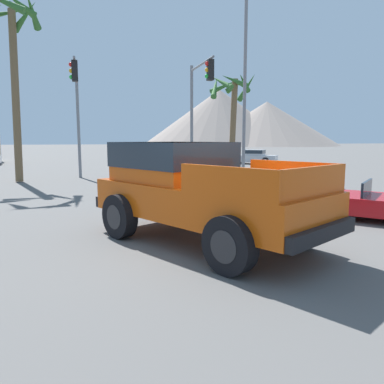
{
  "coord_description": "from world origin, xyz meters",
  "views": [
    {
      "loc": [
        -2.27,
        -7.04,
        2.09
      ],
      "look_at": [
        0.01,
        1.05,
        0.91
      ],
      "focal_mm": 35.0,
      "sensor_mm": 36.0,
      "label": 1
    }
  ],
  "objects_px": {
    "traffic_light_main": "(77,99)",
    "orange_pickup_truck": "(193,185)",
    "street_lamp_post": "(245,60)",
    "traffic_light_crosswalk": "(199,98)",
    "parked_car_silver": "(253,157)",
    "palm_tree_tall": "(232,98)",
    "palm_tree_short": "(11,43)"
  },
  "relations": [
    {
      "from": "palm_tree_tall",
      "to": "palm_tree_short",
      "type": "height_order",
      "value": "palm_tree_short"
    },
    {
      "from": "street_lamp_post",
      "to": "traffic_light_crosswalk",
      "type": "bearing_deg",
      "value": 107.93
    },
    {
      "from": "parked_car_silver",
      "to": "traffic_light_crosswalk",
      "type": "bearing_deg",
      "value": -178.66
    },
    {
      "from": "orange_pickup_truck",
      "to": "street_lamp_post",
      "type": "bearing_deg",
      "value": 31.46
    },
    {
      "from": "parked_car_silver",
      "to": "palm_tree_short",
      "type": "distance_m",
      "value": 20.53
    },
    {
      "from": "parked_car_silver",
      "to": "traffic_light_crosswalk",
      "type": "xyz_separation_m",
      "value": [
        -8.43,
        -11.61,
        3.49
      ]
    },
    {
      "from": "orange_pickup_truck",
      "to": "palm_tree_tall",
      "type": "distance_m",
      "value": 16.28
    },
    {
      "from": "traffic_light_main",
      "to": "palm_tree_tall",
      "type": "relative_size",
      "value": 0.96
    },
    {
      "from": "orange_pickup_truck",
      "to": "traffic_light_crosswalk",
      "type": "xyz_separation_m",
      "value": [
        3.36,
        10.75,
        2.95
      ]
    },
    {
      "from": "parked_car_silver",
      "to": "street_lamp_post",
      "type": "xyz_separation_m",
      "value": [
        -7.39,
        -14.84,
        4.74
      ]
    },
    {
      "from": "parked_car_silver",
      "to": "traffic_light_crosswalk",
      "type": "height_order",
      "value": "traffic_light_crosswalk"
    },
    {
      "from": "street_lamp_post",
      "to": "palm_tree_tall",
      "type": "height_order",
      "value": "street_lamp_post"
    },
    {
      "from": "parked_car_silver",
      "to": "street_lamp_post",
      "type": "bearing_deg",
      "value": -169.12
    },
    {
      "from": "orange_pickup_truck",
      "to": "traffic_light_crosswalk",
      "type": "bearing_deg",
      "value": 44.47
    },
    {
      "from": "traffic_light_crosswalk",
      "to": "palm_tree_short",
      "type": "height_order",
      "value": "palm_tree_short"
    },
    {
      "from": "orange_pickup_truck",
      "to": "traffic_light_main",
      "type": "xyz_separation_m",
      "value": [
        -2.46,
        12.56,
        2.95
      ]
    },
    {
      "from": "traffic_light_crosswalk",
      "to": "orange_pickup_truck",
      "type": "bearing_deg",
      "value": -17.37
    },
    {
      "from": "traffic_light_crosswalk",
      "to": "street_lamp_post",
      "type": "bearing_deg",
      "value": 17.93
    },
    {
      "from": "traffic_light_crosswalk",
      "to": "palm_tree_tall",
      "type": "xyz_separation_m",
      "value": [
        3.25,
        3.72,
        0.51
      ]
    },
    {
      "from": "traffic_light_main",
      "to": "orange_pickup_truck",
      "type": "bearing_deg",
      "value": 11.1
    },
    {
      "from": "orange_pickup_truck",
      "to": "palm_tree_short",
      "type": "bearing_deg",
      "value": 84.53
    },
    {
      "from": "traffic_light_crosswalk",
      "to": "street_lamp_post",
      "type": "height_order",
      "value": "street_lamp_post"
    },
    {
      "from": "parked_car_silver",
      "to": "traffic_light_main",
      "type": "bearing_deg",
      "value": 161.82
    },
    {
      "from": "parked_car_silver",
      "to": "palm_tree_tall",
      "type": "height_order",
      "value": "palm_tree_tall"
    },
    {
      "from": "orange_pickup_truck",
      "to": "traffic_light_main",
      "type": "distance_m",
      "value": 13.14
    },
    {
      "from": "orange_pickup_truck",
      "to": "parked_car_silver",
      "type": "bearing_deg",
      "value": 34.03
    },
    {
      "from": "traffic_light_main",
      "to": "palm_tree_short",
      "type": "bearing_deg",
      "value": -94.79
    },
    {
      "from": "parked_car_silver",
      "to": "traffic_light_main",
      "type": "relative_size",
      "value": 0.73
    },
    {
      "from": "street_lamp_post",
      "to": "palm_tree_tall",
      "type": "relative_size",
      "value": 1.49
    },
    {
      "from": "orange_pickup_truck",
      "to": "parked_car_silver",
      "type": "distance_m",
      "value": 25.28
    },
    {
      "from": "traffic_light_crosswalk",
      "to": "street_lamp_post",
      "type": "xyz_separation_m",
      "value": [
        1.05,
        -3.23,
        1.25
      ]
    },
    {
      "from": "orange_pickup_truck",
      "to": "palm_tree_short",
      "type": "distance_m",
      "value": 14.92
    }
  ]
}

